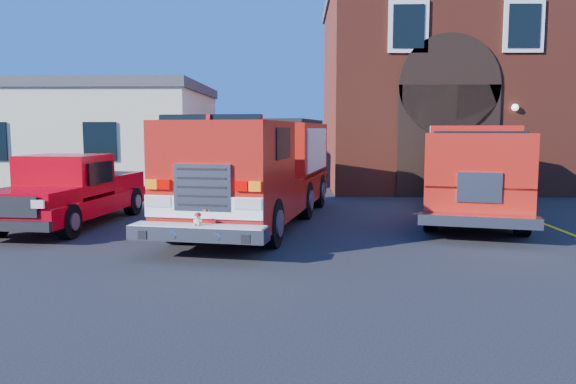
{
  "coord_description": "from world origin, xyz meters",
  "views": [
    {
      "loc": [
        0.2,
        -11.2,
        2.41
      ],
      "look_at": [
        0.0,
        -1.2,
        1.3
      ],
      "focal_mm": 35.0,
      "sensor_mm": 36.0,
      "label": 1
    }
  ],
  "objects_px": {
    "fire_station": "(499,88)",
    "fire_engine": "(260,169)",
    "side_building": "(87,135)",
    "pickup_truck": "(71,192)",
    "secondary_truck": "(473,168)"
  },
  "relations": [
    {
      "from": "side_building",
      "to": "fire_station",
      "type": "bearing_deg",
      "value": 3.14
    },
    {
      "from": "fire_station",
      "to": "pickup_truck",
      "type": "height_order",
      "value": "fire_station"
    },
    {
      "from": "pickup_truck",
      "to": "side_building",
      "type": "bearing_deg",
      "value": 108.56
    },
    {
      "from": "side_building",
      "to": "pickup_truck",
      "type": "xyz_separation_m",
      "value": [
        3.42,
        -10.17,
        -1.35
      ]
    },
    {
      "from": "side_building",
      "to": "secondary_truck",
      "type": "height_order",
      "value": "side_building"
    },
    {
      "from": "fire_station",
      "to": "fire_engine",
      "type": "bearing_deg",
      "value": -132.36
    },
    {
      "from": "fire_engine",
      "to": "secondary_truck",
      "type": "distance_m",
      "value": 5.95
    },
    {
      "from": "fire_engine",
      "to": "secondary_truck",
      "type": "bearing_deg",
      "value": 11.11
    },
    {
      "from": "side_building",
      "to": "fire_engine",
      "type": "xyz_separation_m",
      "value": [
        8.18,
        -9.77,
        -0.79
      ]
    },
    {
      "from": "side_building",
      "to": "pickup_truck",
      "type": "bearing_deg",
      "value": -71.44
    },
    {
      "from": "fire_engine",
      "to": "secondary_truck",
      "type": "height_order",
      "value": "fire_engine"
    },
    {
      "from": "fire_station",
      "to": "fire_engine",
      "type": "relative_size",
      "value": 1.66
    },
    {
      "from": "fire_station",
      "to": "pickup_truck",
      "type": "xyz_separation_m",
      "value": [
        -14.57,
        -11.16,
        -3.4
      ]
    },
    {
      "from": "fire_station",
      "to": "side_building",
      "type": "xyz_separation_m",
      "value": [
        -17.99,
        -0.99,
        -2.05
      ]
    },
    {
      "from": "fire_station",
      "to": "fire_engine",
      "type": "distance_m",
      "value": 14.83
    }
  ]
}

